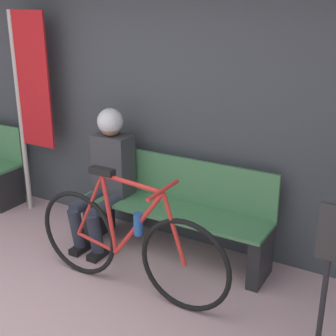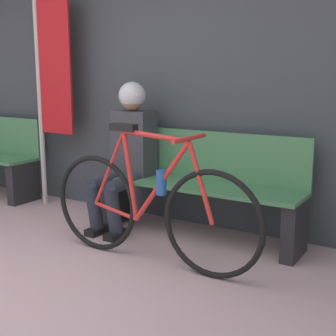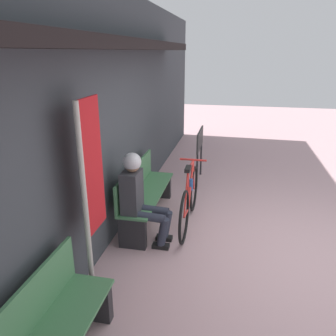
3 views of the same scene
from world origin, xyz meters
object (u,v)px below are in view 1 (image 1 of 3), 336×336
(park_bench_near, at_px, (176,211))
(person_seated, at_px, (107,169))
(bicycle, at_px, (128,244))
(banner_pole, at_px, (29,93))

(park_bench_near, relative_size, person_seated, 1.37)
(bicycle, bearing_deg, banner_pole, 156.45)
(park_bench_near, relative_size, bicycle, 1.01)
(person_seated, xyz_separation_m, banner_pole, (-1.03, 0.15, 0.56))
(bicycle, distance_m, banner_pole, 1.99)
(person_seated, bearing_deg, park_bench_near, 9.74)
(park_bench_near, bearing_deg, person_seated, -170.26)
(bicycle, height_order, banner_pole, banner_pole)
(person_seated, bearing_deg, banner_pole, 171.93)
(bicycle, bearing_deg, park_bench_near, 87.45)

